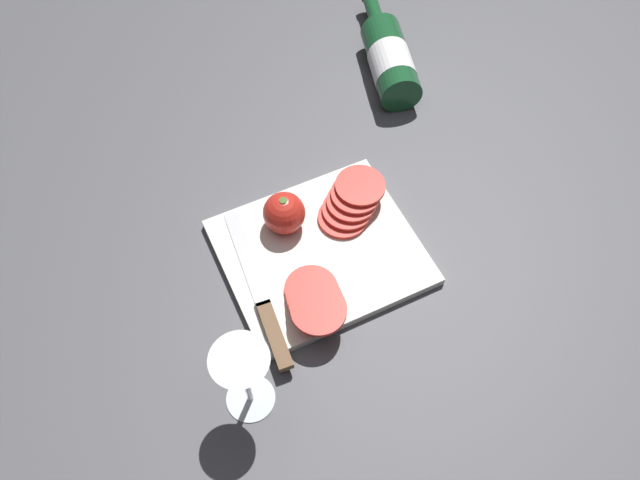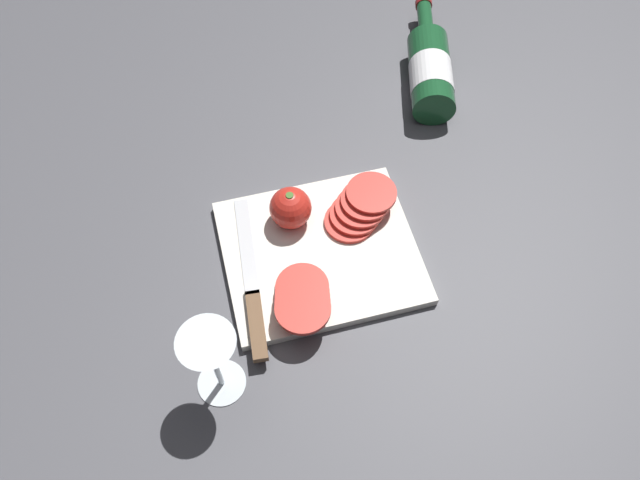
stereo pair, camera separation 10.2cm
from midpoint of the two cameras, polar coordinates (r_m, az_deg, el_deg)
name	(u,v)px [view 2 (the right image)]	position (r m, az deg, el deg)	size (l,w,h in m)	color
ground_plane	(309,268)	(1.05, 1.78, -2.81)	(3.00, 3.00, 0.00)	#4C4C51
cutting_board	(320,252)	(1.05, 2.76, -1.34)	(0.32, 0.28, 0.02)	silver
wine_bottle	(430,70)	(1.31, 12.32, 14.79)	(0.14, 0.32, 0.08)	#194C28
wine_glass	(211,355)	(0.86, -6.61, -10.72)	(0.08, 0.08, 0.16)	silver
whole_tomato	(291,208)	(1.04, 0.06, 2.75)	(0.07, 0.07, 0.07)	red
knife	(254,308)	(0.99, -3.09, -6.44)	(0.05, 0.30, 0.01)	silver
tomato_slice_stack_near	(360,207)	(1.07, 6.43, 2.78)	(0.13, 0.11, 0.04)	red
tomato_slice_stack_far	(303,298)	(0.98, 1.37, -5.54)	(0.10, 0.14, 0.04)	red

